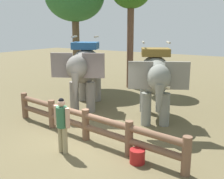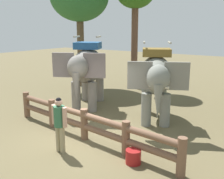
{
  "view_description": "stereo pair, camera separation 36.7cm",
  "coord_description": "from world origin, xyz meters",
  "px_view_note": "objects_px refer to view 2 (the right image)",
  "views": [
    {
      "loc": [
        5.25,
        -6.45,
        3.67
      ],
      "look_at": [
        0.0,
        1.78,
        1.4
      ],
      "focal_mm": 43.28,
      "sensor_mm": 36.0,
      "label": 1
    },
    {
      "loc": [
        5.56,
        -6.25,
        3.67
      ],
      "look_at": [
        0.0,
        1.78,
        1.4
      ],
      "focal_mm": 43.28,
      "sensor_mm": 36.0,
      "label": 2
    }
  ],
  "objects_px": {
    "tourist_woman_in_black": "(60,121)",
    "feed_bucket": "(133,157)",
    "elephant_center": "(156,77)",
    "log_fence": "(84,122)",
    "elephant_near_left": "(87,68)"
  },
  "relations": [
    {
      "from": "log_fence",
      "to": "feed_bucket",
      "type": "bearing_deg",
      "value": -13.05
    },
    {
      "from": "tourist_woman_in_black",
      "to": "feed_bucket",
      "type": "relative_size",
      "value": 3.94
    },
    {
      "from": "elephant_center",
      "to": "log_fence",
      "type": "bearing_deg",
      "value": -109.75
    },
    {
      "from": "elephant_near_left",
      "to": "elephant_center",
      "type": "bearing_deg",
      "value": 0.94
    },
    {
      "from": "tourist_woman_in_black",
      "to": "feed_bucket",
      "type": "distance_m",
      "value": 2.38
    },
    {
      "from": "elephant_center",
      "to": "tourist_woman_in_black",
      "type": "relative_size",
      "value": 2.17
    },
    {
      "from": "tourist_woman_in_black",
      "to": "elephant_center",
      "type": "bearing_deg",
      "value": 75.5
    },
    {
      "from": "log_fence",
      "to": "tourist_woman_in_black",
      "type": "bearing_deg",
      "value": -89.23
    },
    {
      "from": "elephant_near_left",
      "to": "feed_bucket",
      "type": "bearing_deg",
      "value": -37.65
    },
    {
      "from": "elephant_near_left",
      "to": "tourist_woman_in_black",
      "type": "xyz_separation_m",
      "value": [
        2.36,
        -4.11,
        -0.87
      ]
    },
    {
      "from": "elephant_near_left",
      "to": "elephant_center",
      "type": "height_order",
      "value": "elephant_near_left"
    },
    {
      "from": "elephant_near_left",
      "to": "tourist_woman_in_black",
      "type": "relative_size",
      "value": 2.29
    },
    {
      "from": "elephant_near_left",
      "to": "feed_bucket",
      "type": "xyz_separation_m",
      "value": [
        4.52,
        -3.49,
        -1.64
      ]
    },
    {
      "from": "log_fence",
      "to": "tourist_woman_in_black",
      "type": "relative_size",
      "value": 4.29
    },
    {
      "from": "elephant_near_left",
      "to": "tourist_woman_in_black",
      "type": "bearing_deg",
      "value": -60.12
    }
  ]
}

